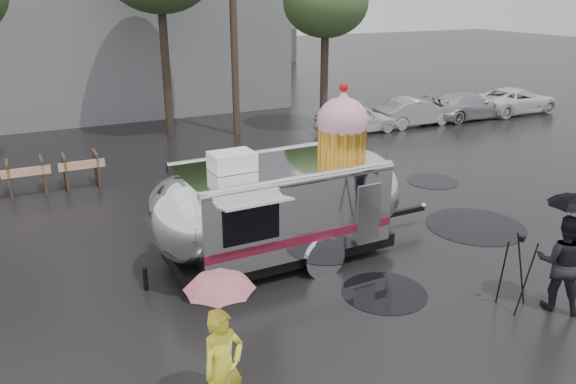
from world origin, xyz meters
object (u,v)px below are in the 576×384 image
person_left (223,369)px  tripod (518,266)px  airstream_trailer (283,201)px  person_right (562,263)px

person_left → tripod: (5.81, 0.42, -0.01)m
person_left → tripod: size_ratio=1.18×
tripod → person_left: bearing=159.7°
airstream_trailer → tripod: size_ratio=4.85×
person_right → tripod: size_ratio=1.26×
tripod → airstream_trailer: bearing=103.7°
airstream_trailer → person_right: airstream_trailer is taller
airstream_trailer → tripod: bearing=-53.2°
person_left → person_right: 6.52m
airstream_trailer → person_right: (3.64, -4.08, -0.41)m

